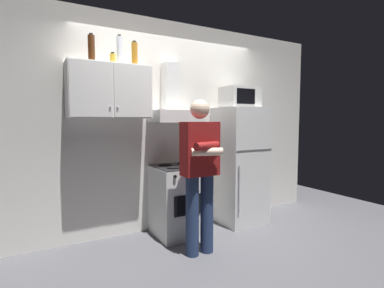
# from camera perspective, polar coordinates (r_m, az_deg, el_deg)

# --- Properties ---
(ground_plane) EXTENTS (7.00, 7.00, 0.00)m
(ground_plane) POSITION_cam_1_polar(r_m,az_deg,el_deg) (3.70, 0.00, -18.05)
(ground_plane) COLOR #4C4C51
(back_wall_tiled) EXTENTS (4.80, 0.10, 2.70)m
(back_wall_tiled) POSITION_cam_1_polar(r_m,az_deg,el_deg) (3.95, -4.22, 3.51)
(back_wall_tiled) COLOR silver
(back_wall_tiled) RESTS_ON ground_plane
(upper_cabinet) EXTENTS (0.90, 0.37, 0.60)m
(upper_cabinet) POSITION_cam_1_polar(r_m,az_deg,el_deg) (3.47, -15.69, 9.81)
(upper_cabinet) COLOR white
(stove_oven) EXTENTS (0.60, 0.62, 0.87)m
(stove_oven) POSITION_cam_1_polar(r_m,az_deg,el_deg) (3.75, -2.56, -10.76)
(stove_oven) COLOR white
(stove_oven) RESTS_ON ground_plane
(range_hood) EXTENTS (0.60, 0.44, 0.75)m
(range_hood) POSITION_cam_1_polar(r_m,az_deg,el_deg) (3.73, -3.49, 7.25)
(range_hood) COLOR white
(refrigerator) EXTENTS (0.60, 0.62, 1.60)m
(refrigerator) POSITION_cam_1_polar(r_m,az_deg,el_deg) (4.17, 9.23, -4.07)
(refrigerator) COLOR silver
(refrigerator) RESTS_ON ground_plane
(microwave) EXTENTS (0.48, 0.37, 0.28)m
(microwave) POSITION_cam_1_polar(r_m,az_deg,el_deg) (4.15, 9.24, 8.91)
(microwave) COLOR silver
(microwave) RESTS_ON refrigerator
(person_standing) EXTENTS (0.38, 0.33, 1.64)m
(person_standing) POSITION_cam_1_polar(r_m,az_deg,el_deg) (3.10, 1.57, -5.14)
(person_standing) COLOR navy
(person_standing) RESTS_ON ground_plane
(cooking_pot) EXTENTS (0.27, 0.17, 0.11)m
(cooking_pot) POSITION_cam_1_polar(r_m,az_deg,el_deg) (3.60, 0.11, -3.27)
(cooking_pot) COLOR #B7BABF
(cooking_pot) RESTS_ON stove_oven
(bottle_spice_jar) EXTENTS (0.06, 0.06, 0.13)m
(bottle_spice_jar) POSITION_cam_1_polar(r_m,az_deg,el_deg) (3.50, -15.08, 15.67)
(bottle_spice_jar) COLOR gold
(bottle_spice_jar) RESTS_ON upper_cabinet
(bottle_vodka_clear) EXTENTS (0.06, 0.06, 0.34)m
(bottle_vodka_clear) POSITION_cam_1_polar(r_m,az_deg,el_deg) (3.58, -13.85, 17.15)
(bottle_vodka_clear) COLOR silver
(bottle_vodka_clear) RESTS_ON upper_cabinet
(bottle_rum_dark) EXTENTS (0.07, 0.07, 0.30)m
(bottle_rum_dark) POSITION_cam_1_polar(r_m,az_deg,el_deg) (3.48, -18.89, 17.11)
(bottle_rum_dark) COLOR #47230F
(bottle_rum_dark) RESTS_ON upper_cabinet
(bottle_liquor_amber) EXTENTS (0.07, 0.07, 0.28)m
(bottle_liquor_amber) POSITION_cam_1_polar(r_m,az_deg,el_deg) (3.60, -11.06, 16.70)
(bottle_liquor_amber) COLOR #B7721E
(bottle_liquor_amber) RESTS_ON upper_cabinet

